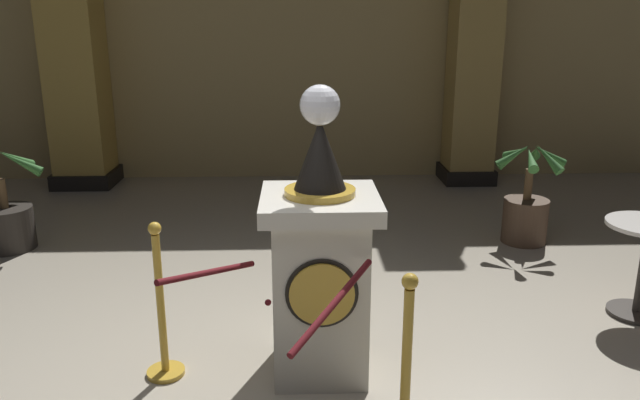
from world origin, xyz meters
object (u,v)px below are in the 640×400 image
stanchion_near (162,324)px  potted_palm_right (526,208)px  potted_palm_left (6,217)px  pedestal_clock (320,265)px

stanchion_near → potted_palm_right: (3.15, 2.33, 0.00)m
stanchion_near → potted_palm_left: 3.07m
pedestal_clock → potted_palm_right: bearing=46.9°
stanchion_near → potted_palm_left: bearing=130.6°
stanchion_near → potted_palm_left: size_ratio=0.99×
potted_palm_right → potted_palm_left: bearing=-180.0°
potted_palm_right → stanchion_near: bearing=-143.5°
pedestal_clock → potted_palm_right: size_ratio=1.71×
stanchion_near → potted_palm_right: bearing=36.5°
stanchion_near → potted_palm_right: size_ratio=0.96×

